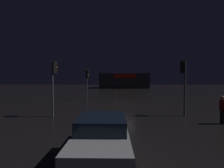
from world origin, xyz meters
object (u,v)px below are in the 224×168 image
store_building (124,81)px  car_near (102,136)px  traffic_signal_main (87,78)px  traffic_signal_cross_left (54,76)px  traffic_signal_opposite (184,77)px  pedestrian (222,108)px

store_building → car_near: 44.59m
traffic_signal_main → traffic_signal_cross_left: size_ratio=0.99×
traffic_signal_main → traffic_signal_cross_left: 10.40m
car_near → traffic_signal_main: bearing=102.1°
traffic_signal_main → traffic_signal_opposite: bearing=-47.3°
store_building → traffic_signal_cross_left: 38.77m
traffic_signal_opposite → car_near: 9.03m
traffic_signal_opposite → traffic_signal_cross_left: size_ratio=1.01×
traffic_signal_cross_left → car_near: traffic_signal_cross_left is taller
store_building → car_near: store_building is taller
traffic_signal_main → traffic_signal_opposite: traffic_signal_opposite is taller
store_building → traffic_signal_cross_left: store_building is taller
traffic_signal_opposite → car_near: bearing=-129.1°
store_building → pedestrian: 40.17m
traffic_signal_main → car_near: (3.59, -16.69, -2.13)m
traffic_signal_cross_left → pedestrian: bearing=-8.6°
store_building → traffic_signal_main: size_ratio=3.51×
traffic_signal_opposite → car_near: traffic_signal_opposite is taller
traffic_signal_main → pedestrian: (10.65, -12.08, -1.88)m
traffic_signal_opposite → pedestrian: traffic_signal_opposite is taller
traffic_signal_main → traffic_signal_opposite: size_ratio=0.98×
store_building → pedestrian: bearing=-83.4°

